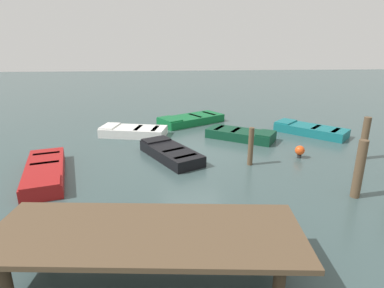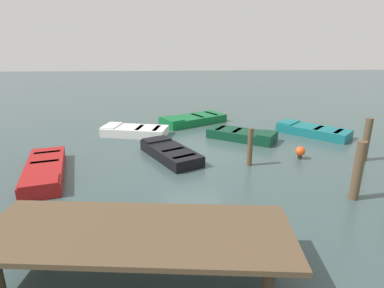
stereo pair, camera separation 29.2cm
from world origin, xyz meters
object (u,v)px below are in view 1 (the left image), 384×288
(rowboat_white, at_px, (133,131))
(mooring_piling_mid_left, at_px, (359,169))
(mooring_piling_mid_right, at_px, (365,138))
(marker_buoy, at_px, (300,151))
(rowboat_red, at_px, (45,171))
(rowboat_dark_green, at_px, (241,134))
(mooring_piling_far_right, at_px, (251,146))
(rowboat_black, at_px, (170,152))
(rowboat_teal, at_px, (310,130))
(rowboat_green, at_px, (191,119))
(dock_segment, at_px, (147,235))

(rowboat_white, bearing_deg, mooring_piling_mid_left, 147.88)
(mooring_piling_mid_right, relative_size, marker_buoy, 3.33)
(rowboat_red, height_order, rowboat_dark_green, same)
(rowboat_dark_green, distance_m, mooring_piling_far_right, 3.21)
(mooring_piling_mid_right, bearing_deg, rowboat_black, -5.58)
(rowboat_red, bearing_deg, mooring_piling_far_right, 78.36)
(rowboat_red, distance_m, rowboat_dark_green, 8.19)
(rowboat_teal, bearing_deg, marker_buoy, 104.61)
(rowboat_green, bearing_deg, mooring_piling_mid_right, 103.20)
(mooring_piling_far_right, xyz_separation_m, marker_buoy, (-2.06, -0.54, -0.40))
(rowboat_teal, xyz_separation_m, mooring_piling_mid_right, (-0.45, 3.42, 0.58))
(dock_segment, distance_m, mooring_piling_far_right, 6.29)
(rowboat_green, xyz_separation_m, mooring_piling_mid_right, (-5.96, 6.02, 0.58))
(rowboat_teal, distance_m, marker_buoy, 3.63)
(rowboat_white, bearing_deg, rowboat_red, 75.59)
(dock_segment, xyz_separation_m, rowboat_white, (1.16, -9.44, -0.63))
(rowboat_teal, distance_m, rowboat_green, 6.10)
(rowboat_dark_green, bearing_deg, rowboat_black, -112.41)
(rowboat_dark_green, relative_size, marker_buoy, 6.58)
(dock_segment, bearing_deg, rowboat_green, -92.59)
(marker_buoy, bearing_deg, rowboat_red, 6.89)
(rowboat_black, height_order, mooring_piling_far_right, mooring_piling_far_right)
(rowboat_white, bearing_deg, rowboat_green, -130.73)
(dock_segment, relative_size, rowboat_black, 1.80)
(rowboat_dark_green, height_order, mooring_piling_mid_right, mooring_piling_mid_right)
(rowboat_black, height_order, rowboat_dark_green, same)
(rowboat_dark_green, relative_size, rowboat_green, 0.84)
(rowboat_white, distance_m, mooring_piling_far_right, 6.12)
(rowboat_green, height_order, mooring_piling_mid_left, mooring_piling_mid_left)
(mooring_piling_mid_left, distance_m, marker_buoy, 3.27)
(rowboat_white, height_order, rowboat_red, same)
(rowboat_teal, xyz_separation_m, mooring_piling_mid_left, (1.58, 6.34, 0.62))
(rowboat_teal, xyz_separation_m, rowboat_dark_green, (3.49, 0.52, 0.00))
(dock_segment, height_order, rowboat_green, dock_segment)
(mooring_piling_far_right, relative_size, marker_buoy, 2.85)
(rowboat_dark_green, bearing_deg, mooring_piling_mid_left, -38.43)
(rowboat_black, height_order, rowboat_green, same)
(rowboat_black, relative_size, marker_buoy, 6.68)
(rowboat_black, relative_size, mooring_piling_mid_right, 2.00)
(rowboat_black, relative_size, rowboat_white, 1.00)
(rowboat_teal, height_order, mooring_piling_mid_right, mooring_piling_mid_right)
(mooring_piling_mid_right, height_order, mooring_piling_far_right, mooring_piling_mid_right)
(rowboat_red, distance_m, mooring_piling_mid_right, 11.29)
(rowboat_black, distance_m, rowboat_white, 3.59)
(marker_buoy, bearing_deg, dock_segment, 47.28)
(rowboat_red, xyz_separation_m, rowboat_dark_green, (-7.31, -3.69, 0.00))
(rowboat_white, height_order, rowboat_dark_green, same)
(rowboat_white, xyz_separation_m, mooring_piling_mid_right, (-8.87, 3.87, 0.58))
(dock_segment, xyz_separation_m, rowboat_red, (3.54, -4.78, -0.63))
(rowboat_black, distance_m, rowboat_dark_green, 3.91)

